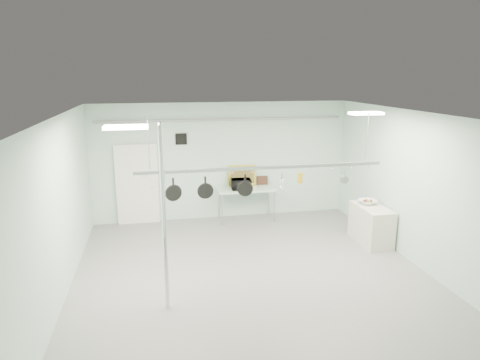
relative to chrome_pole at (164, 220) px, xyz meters
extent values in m
plane|color=gray|center=(1.70, 0.60, -1.60)|extent=(8.00, 8.00, 0.00)
cube|color=silver|center=(1.70, 0.60, 1.59)|extent=(7.00, 8.00, 0.02)
cube|color=#A7C8BB|center=(1.70, 4.59, 0.00)|extent=(7.00, 0.02, 3.20)
cube|color=#A7C8BB|center=(5.19, 0.60, 0.00)|extent=(0.02, 8.00, 3.20)
cube|color=silver|center=(-0.60, 4.54, -0.55)|extent=(1.10, 0.10, 2.20)
cube|color=black|center=(0.60, 4.57, 0.65)|extent=(0.30, 0.04, 0.30)
cylinder|color=gray|center=(1.70, 4.50, 1.15)|extent=(6.60, 0.07, 0.07)
cylinder|color=silver|center=(0.00, 0.00, 0.00)|extent=(0.08, 0.08, 3.20)
cube|color=silver|center=(2.30, 4.20, -0.72)|extent=(1.60, 0.70, 0.05)
cylinder|color=#B7B7BC|center=(1.58, 3.92, -1.17)|extent=(0.04, 0.04, 0.86)
cylinder|color=#B7B7BC|center=(1.58, 4.48, -1.17)|extent=(0.04, 0.04, 0.86)
cylinder|color=#B7B7BC|center=(3.02, 3.92, -1.17)|extent=(0.04, 0.04, 0.86)
cylinder|color=#B7B7BC|center=(3.02, 4.48, -1.17)|extent=(0.04, 0.04, 0.86)
cube|color=beige|center=(4.85, 2.00, -1.15)|extent=(0.60, 1.20, 0.90)
cube|color=#B7B7BC|center=(1.90, 0.90, 0.60)|extent=(4.80, 0.06, 0.06)
cylinder|color=#B7B7BC|center=(-0.20, 0.90, 1.10)|extent=(0.02, 0.02, 0.94)
cylinder|color=#B7B7BC|center=(4.00, 0.90, 1.10)|extent=(0.02, 0.02, 0.94)
cube|color=white|center=(-0.50, -0.20, 1.56)|extent=(0.65, 0.30, 0.05)
cube|color=white|center=(4.10, 1.20, 1.56)|extent=(0.65, 0.30, 0.05)
imported|color=black|center=(2.14, 4.12, -0.55)|extent=(0.53, 0.37, 0.28)
cylinder|color=white|center=(2.35, 4.08, -0.60)|extent=(0.16, 0.16, 0.18)
cube|color=gold|center=(2.24, 4.50, -0.41)|extent=(0.78, 0.13, 0.58)
cube|color=#361E12|center=(2.82, 4.50, -0.57)|extent=(0.30, 0.10, 0.25)
imported|color=silver|center=(4.84, 2.23, -0.65)|extent=(0.45, 0.45, 0.10)
camera|label=1|loc=(-0.09, -6.77, 2.33)|focal=32.00mm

